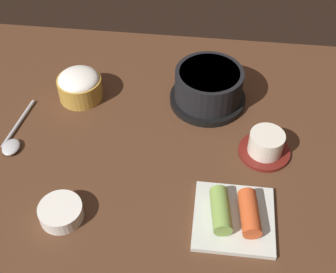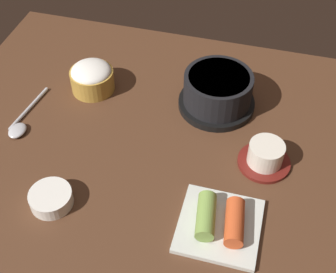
{
  "view_description": "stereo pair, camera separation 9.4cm",
  "coord_description": "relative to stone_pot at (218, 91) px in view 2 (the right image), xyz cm",
  "views": [
    {
      "loc": [
        9.48,
        -65.84,
        73.89
      ],
      "look_at": [
        2.0,
        -2.0,
        5.0
      ],
      "focal_mm": 49.05,
      "sensor_mm": 36.0,
      "label": 1
    },
    {
      "loc": [
        18.72,
        -64.06,
        73.89
      ],
      "look_at": [
        2.0,
        -2.0,
        5.0
      ],
      "focal_mm": 49.05,
      "sensor_mm": 36.0,
      "label": 2
    }
  ],
  "objects": [
    {
      "name": "rice_bowl",
      "position": [
        -29.22,
        -1.8,
        -0.78
      ],
      "size": [
        10.09,
        10.09,
        6.96
      ],
      "color": "#B78C38",
      "rests_on": "dining_table"
    },
    {
      "name": "spoon",
      "position": [
        -40.01,
        -17.39,
        -3.7
      ],
      "size": [
        4.19,
        16.89,
        1.35
      ],
      "color": "#B7B7BC",
      "rests_on": "dining_table"
    },
    {
      "name": "tea_cup_with_saucer",
      "position": [
        12.6,
        -14.43,
        -1.87
      ],
      "size": [
        10.67,
        10.67,
        5.39
      ],
      "color": "maroon",
      "rests_on": "dining_table"
    },
    {
      "name": "kimchi_plate",
      "position": [
        6.65,
        -31.54,
        -2.75
      ],
      "size": [
        14.67,
        14.67,
        4.41
      ],
      "color": "silver",
      "rests_on": "dining_table"
    },
    {
      "name": "side_bowl_near",
      "position": [
        -24.74,
        -34.52,
        -2.74
      ],
      "size": [
        8.08,
        8.08,
        2.92
      ],
      "color": "white",
      "rests_on": "dining_table"
    },
    {
      "name": "stone_pot",
      "position": [
        0.0,
        0.0,
        0.0
      ],
      "size": [
        17.31,
        17.31,
        8.6
      ],
      "color": "black",
      "rests_on": "dining_table"
    },
    {
      "name": "dining_table",
      "position": [
        -9.39,
        -12.94,
        -5.32
      ],
      "size": [
        100.0,
        76.0,
        2.0
      ],
      "primitive_type": "cube",
      "color": "#4C2D1C",
      "rests_on": "ground"
    }
  ]
}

